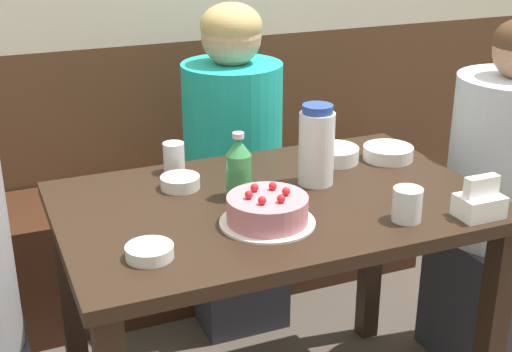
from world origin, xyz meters
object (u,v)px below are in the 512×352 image
Objects in this scene: bowl_sauce_shallow at (388,153)px; person_grey_tee at (501,206)px; water_pitcher at (316,146)px; glass_water_tall at (174,158)px; person_pale_blue_shirt at (233,176)px; soju_bottle at (239,167)px; birthday_cake at (267,210)px; glass_tumbler_short at (407,204)px; bowl_side_dish at (180,182)px; bowl_soup_white at (334,154)px; bowl_rice_small at (150,252)px; napkin_holder at (480,202)px; bench_seat at (185,240)px.

bowl_sauce_shallow is 0.13× the size of person_grey_tee.
water_pitcher is at bearing -163.62° from bowl_sauce_shallow.
water_pitcher is at bearing -34.44° from glass_water_tall.
soju_bottle is at bearing -19.34° from person_pale_blue_shirt.
water_pitcher is 1.26× the size of soju_bottle.
person_pale_blue_shirt reaches higher than person_grey_tee.
birthday_cake is 0.34m from glass_tumbler_short.
glass_water_tall is at bearing 166.86° from bowl_sauce_shallow.
glass_water_tall reaches higher than bowl_side_dish.
glass_water_tall is 0.50m from person_pale_blue_shirt.
glass_water_tall is (-0.46, 0.10, 0.02)m from bowl_soup_white.
person_grey_tee is at bearing -0.06° from water_pitcher.
water_pitcher is 2.68× the size of glass_tumbler_short.
birthday_cake reaches higher than bowl_rice_small.
person_grey_tee reaches higher than bowl_side_dish.
person_grey_tee is (1.19, 0.24, -0.20)m from bowl_rice_small.
bowl_rice_small is at bearing -112.64° from glass_water_tall.
glass_water_tall is 1.05× the size of glass_tumbler_short.
bowl_sauce_shallow is 0.13× the size of person_pale_blue_shirt.
soju_bottle is 1.19× the size of bowl_sauce_shallow.
glass_tumbler_short is at bearing 164.19° from napkin_holder.
bench_seat is at bearing 84.22° from soju_bottle.
bowl_sauce_shallow reaches higher than bowl_rice_small.
bowl_soup_white is 0.13× the size of person_grey_tee.
person_pale_blue_shirt is (0.20, 0.57, -0.26)m from soju_bottle.
bowl_side_dish reaches higher than bench_seat.
birthday_cake is 0.47m from bowl_soup_white.
soju_bottle reaches higher than bench_seat.
bowl_sauce_shallow is (0.28, 0.08, -0.09)m from water_pitcher.
person_pale_blue_shirt is at bearing -38.77° from person_grey_tee.
soju_bottle is 0.26m from glass_water_tall.
napkin_holder is at bearing -73.16° from bowl_soup_white.
napkin_holder is 0.77m from bowl_side_dish.
birthday_cake reaches higher than bowl_side_dish.
bench_seat is 0.98m from soju_bottle.
bowl_side_dish is at bearing 143.91° from napkin_holder.
glass_tumbler_short is at bearing 8.28° from person_pale_blue_shirt.
person_pale_blue_shirt is (-0.12, 0.85, -0.22)m from glass_tumbler_short.
person_pale_blue_shirt is at bearing -61.18° from bench_seat.
soju_bottle is at bearing -177.99° from water_pitcher.
glass_water_tall is (0.02, 0.12, 0.03)m from bowl_side_dish.
water_pitcher is at bearing 24.66° from bowl_rice_small.
soju_bottle is at bearing -158.80° from bowl_soup_white.
bench_seat is 1.23m from glass_tumbler_short.
glass_tumbler_short is 0.07× the size of person_grey_tee.
water_pitcher is 0.73m from person_grey_tee.
person_pale_blue_shirt is at bearing 58.06° from bowl_rice_small.
person_pale_blue_shirt reaches higher than bowl_soup_white.
soju_bottle is at bearing -169.86° from bowl_sauce_shallow.
napkin_holder is (0.42, -1.12, 0.55)m from bench_seat.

